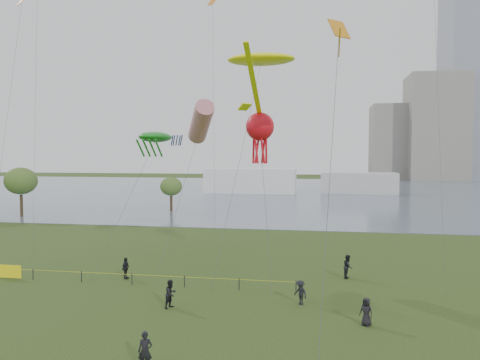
# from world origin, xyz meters

# --- Properties ---
(lake) EXTENTS (400.00, 120.00, 0.08)m
(lake) POSITION_xyz_m (0.00, 100.00, 0.02)
(lake) COLOR slate
(lake) RESTS_ON ground_plane
(tower) EXTENTS (24.00, 24.00, 120.00)m
(tower) POSITION_xyz_m (62.00, 168.00, 60.00)
(tower) COLOR gray
(tower) RESTS_ON ground_plane
(building_mid) EXTENTS (20.00, 20.00, 38.00)m
(building_mid) POSITION_xyz_m (46.00, 162.00, 19.00)
(building_mid) COLOR gray
(building_mid) RESTS_ON ground_plane
(building_low) EXTENTS (16.00, 18.00, 28.00)m
(building_low) POSITION_xyz_m (32.00, 168.00, 14.00)
(building_low) COLOR gray
(building_low) RESTS_ON ground_plane
(pavilion_left) EXTENTS (22.00, 8.00, 6.00)m
(pavilion_left) POSITION_xyz_m (-12.00, 95.00, 3.00)
(pavilion_left) COLOR white
(pavilion_left) RESTS_ON ground_plane
(pavilion_right) EXTENTS (18.00, 7.00, 5.00)m
(pavilion_right) POSITION_xyz_m (14.00, 98.00, 2.50)
(pavilion_right) COLOR silver
(pavilion_right) RESTS_ON ground_plane
(trees) EXTENTS (31.70, 16.11, 8.00)m
(trees) POSITION_xyz_m (-39.70, 46.91, 5.40)
(trees) COLOR #322617
(trees) RESTS_ON ground_plane
(fence) EXTENTS (24.07, 0.07, 1.05)m
(fence) POSITION_xyz_m (-14.82, 13.70, 0.55)
(fence) COLOR black
(fence) RESTS_ON ground_plane
(spectator_a) EXTENTS (0.96, 1.05, 1.76)m
(spectator_a) POSITION_xyz_m (-4.25, 9.23, 0.88)
(spectator_a) COLOR black
(spectator_a) RESTS_ON ground_plane
(spectator_b) EXTENTS (1.14, 1.11, 1.57)m
(spectator_b) POSITION_xyz_m (3.70, 11.21, 0.78)
(spectator_b) COLOR black
(spectator_b) RESTS_ON ground_plane
(spectator_c) EXTENTS (0.50, 1.00, 1.65)m
(spectator_c) POSITION_xyz_m (-9.82, 15.13, 0.83)
(spectator_c) COLOR black
(spectator_c) RESTS_ON ground_plane
(spectator_d) EXTENTS (0.92, 0.84, 1.57)m
(spectator_d) POSITION_xyz_m (7.49, 8.18, 0.79)
(spectator_d) COLOR black
(spectator_d) RESTS_ON ground_plane
(spectator_f) EXTENTS (0.70, 0.52, 1.75)m
(spectator_f) POSITION_xyz_m (-2.70, 0.91, 0.87)
(spectator_f) COLOR black
(spectator_f) RESTS_ON ground_plane
(spectator_g) EXTENTS (0.86, 1.01, 1.82)m
(spectator_g) POSITION_xyz_m (7.06, 18.23, 0.91)
(spectator_g) COLOR black
(spectator_g) RESTS_ON ground_plane
(kite_stingray) EXTENTS (5.48, 10.16, 17.48)m
(kite_stingray) POSITION_xyz_m (0.17, 18.69, 16.99)
(kite_stingray) COLOR #3F3F42
(kite_windsock) EXTENTS (4.15, 7.48, 14.18)m
(kite_windsock) POSITION_xyz_m (-5.34, 20.99, 12.33)
(kite_windsock) COLOR #3F3F42
(kite_creature) EXTENTS (3.72, 10.23, 11.58)m
(kite_creature) POSITION_xyz_m (-9.73, 21.78, 11.09)
(kite_creature) COLOR #3F3F42
(kite_octopus) EXTENTS (2.82, 7.78, 12.87)m
(kite_octopus) POSITION_xyz_m (0.17, 18.20, 11.67)
(kite_octopus) COLOR #3F3F42
(kite_delta) EXTENTS (1.85, 13.00, 17.53)m
(kite_delta) POSITION_xyz_m (5.82, 9.39, 15.89)
(kite_delta) COLOR #3F3F42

